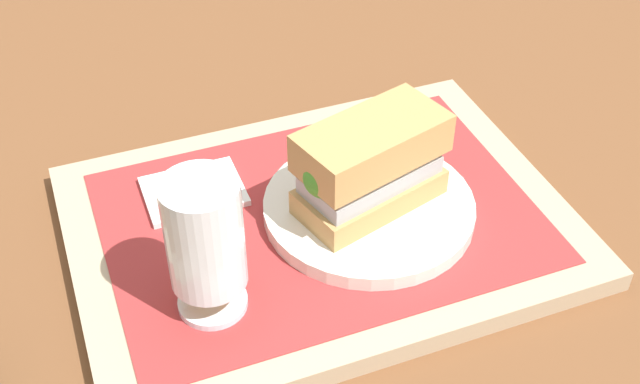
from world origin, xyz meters
TOP-DOWN VIEW (x-y plane):
  - ground_plane at (0.00, 0.00)m, footprint 3.00×3.00m
  - tray at (0.00, 0.00)m, footprint 0.44×0.32m
  - placemat at (0.00, 0.00)m, footprint 0.38×0.27m
  - plate at (-0.04, 0.01)m, footprint 0.19×0.19m
  - sandwich at (-0.04, 0.01)m, footprint 0.14×0.10m
  - beer_glass at (0.12, 0.07)m, footprint 0.06×0.06m
  - napkin_folded at (0.10, -0.07)m, footprint 0.09×0.07m

SIDE VIEW (x-z plane):
  - ground_plane at x=0.00m, z-range 0.00..0.00m
  - tray at x=0.00m, z-range 0.00..0.02m
  - placemat at x=0.00m, z-range 0.02..0.02m
  - napkin_folded at x=0.10m, z-range 0.02..0.03m
  - plate at x=-0.04m, z-range 0.02..0.04m
  - sandwich at x=-0.04m, z-range 0.04..0.12m
  - beer_glass at x=0.12m, z-range 0.03..0.15m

